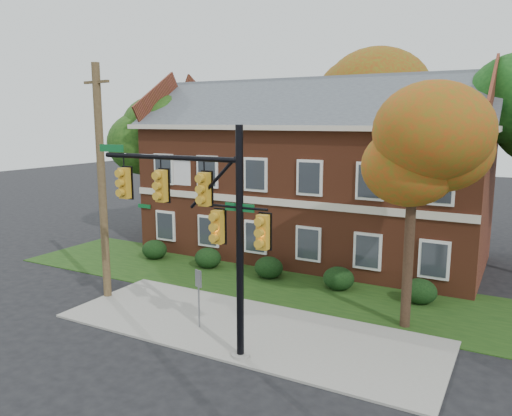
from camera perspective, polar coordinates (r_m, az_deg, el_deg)
The scene contains 15 objects.
ground at distance 17.81m, azimuth -2.82°, elevation -14.83°, with size 120.00×120.00×0.00m, color black.
sidewalk at distance 18.58m, azimuth -1.17°, elevation -13.59°, with size 14.00×5.00×0.08m, color gray.
grass_strip at distance 22.76m, azimuth 5.18°, elevation -9.16°, with size 30.00×6.00×0.04m, color #193811.
apartment_building at distance 27.88m, azimuth 6.47°, elevation 4.82°, with size 18.80×8.80×9.74m.
hedge_far_left at distance 27.80m, azimuth -11.52°, elevation -4.68°, with size 1.40×1.26×1.05m, color black.
hedge_left at distance 25.74m, azimuth -5.52°, elevation -5.71°, with size 1.40×1.26×1.05m, color black.
hedge_center at distance 24.02m, azimuth 1.46°, elevation -6.82°, with size 1.40×1.26×1.05m, color black.
hedge_right at distance 22.71m, azimuth 9.42°, elevation -7.96°, with size 1.40×1.26×1.05m, color black.
hedge_far_right at distance 21.89m, azimuth 18.20°, elevation -9.03°, with size 1.40×1.26×1.05m, color black.
tree_near_right at distance 17.94m, azimuth 18.29°, elevation 6.93°, with size 4.50×4.25×8.58m.
tree_left_rear at distance 31.85m, azimuth -10.88°, elevation 8.40°, with size 5.40×5.10×8.88m.
tree_far_rear at distance 34.80m, azimuth 13.70°, elevation 11.98°, with size 6.84×6.46×11.52m.
traffic_signal at distance 15.77m, azimuth -6.05°, elevation -0.70°, with size 6.59×0.59×7.35m.
utility_pole at distance 21.48m, azimuth -17.21°, elevation 2.76°, with size 1.51×0.37×9.73m.
sign_post at distance 18.19m, azimuth -6.58°, elevation -9.22°, with size 0.32×0.13×2.22m.
Camera 1 is at (8.49, -13.76, 7.48)m, focal length 35.00 mm.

